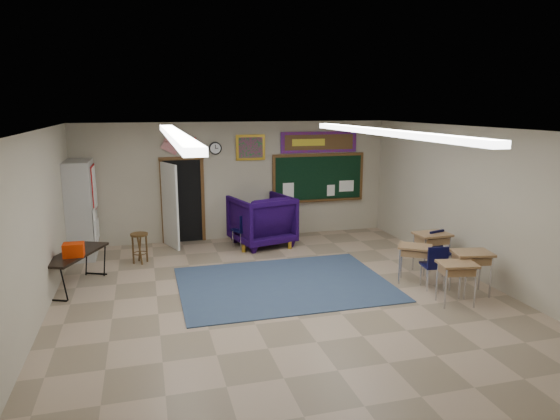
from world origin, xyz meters
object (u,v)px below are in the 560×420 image
object	(u,v)px
wooden_stool	(140,248)
student_desk_front_left	(414,262)
wingback_armchair	(262,220)
folding_table	(76,269)
student_desk_front_right	(431,250)

from	to	relation	value
wooden_stool	student_desk_front_left	bearing A→B (deg)	-27.68
wingback_armchair	student_desk_front_left	world-z (taller)	wingback_armchair
student_desk_front_left	folding_table	world-z (taller)	folding_table
student_desk_front_right	wooden_stool	world-z (taller)	student_desk_front_right
student_desk_front_left	folding_table	distance (m)	6.49
folding_table	wooden_stool	size ratio (longest dim) A/B	2.55
student_desk_front_left	student_desk_front_right	xyz separation A→B (m)	(0.68, 0.49, 0.05)
folding_table	student_desk_front_left	bearing A→B (deg)	10.96
student_desk_front_left	folding_table	bearing A→B (deg)	-158.57
folding_table	wooden_stool	bearing A→B (deg)	70.59
student_desk_front_left	student_desk_front_right	distance (m)	0.83
folding_table	wingback_armchair	bearing A→B (deg)	49.69
student_desk_front_right	folding_table	distance (m)	7.07
folding_table	wooden_stool	world-z (taller)	folding_table
wingback_armchair	student_desk_front_right	xyz separation A→B (m)	(2.91, -2.95, -0.16)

